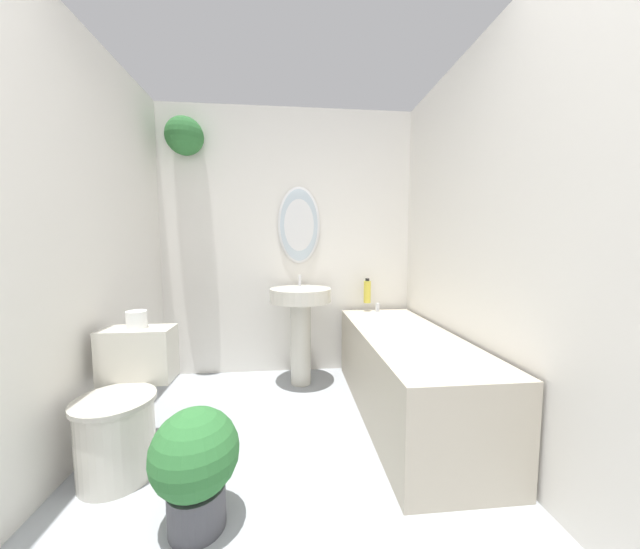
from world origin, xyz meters
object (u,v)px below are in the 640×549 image
at_px(pedestal_sink, 301,315).
at_px(bathtub, 406,372).
at_px(toilet, 125,408).
at_px(potted_plant, 196,462).
at_px(shampoo_bottle, 367,291).
at_px(toilet_paper_roll, 137,320).

bearing_deg(pedestal_sink, bathtub, -39.55).
bearing_deg(toilet, potted_plant, -41.54).
relative_size(shampoo_bottle, toilet_paper_roll, 2.03).
distance_m(shampoo_bottle, toilet_paper_roll, 1.84).
bearing_deg(pedestal_sink, shampoo_bottle, 16.23).
bearing_deg(bathtub, potted_plant, -146.22).
bearing_deg(toilet, bathtub, 12.33).
bearing_deg(toilet, toilet_paper_roll, 90.00).
bearing_deg(toilet, pedestal_sink, 44.32).
distance_m(pedestal_sink, shampoo_bottle, 0.66).
distance_m(bathtub, shampoo_bottle, 0.89).
distance_m(toilet, bathtub, 1.71).
bearing_deg(toilet_paper_roll, toilet, -90.00).
bearing_deg(shampoo_bottle, pedestal_sink, -163.77).
relative_size(toilet, toilet_paper_roll, 6.36).
bearing_deg(pedestal_sink, toilet_paper_roll, -141.96).
bearing_deg(toilet_paper_roll, pedestal_sink, 38.04).
relative_size(pedestal_sink, potted_plant, 1.82).
distance_m(toilet, potted_plant, 0.65).
distance_m(pedestal_sink, potted_plant, 1.49).
distance_m(potted_plant, toilet_paper_roll, 0.91).
height_order(pedestal_sink, toilet_paper_roll, pedestal_sink).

